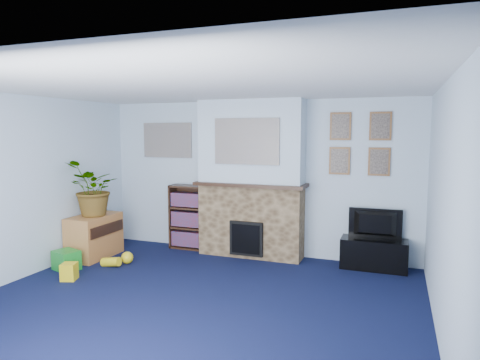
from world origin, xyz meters
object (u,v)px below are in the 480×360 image
at_px(television, 375,224).
at_px(bookshelf, 188,218).
at_px(sideboard, 94,234).
at_px(tv_stand, 374,253).

distance_m(television, bookshelf, 2.95).
distance_m(television, sideboard, 4.18).
distance_m(tv_stand, sideboard, 4.17).
bearing_deg(sideboard, tv_stand, 12.16).
height_order(bookshelf, sideboard, bookshelf).
height_order(television, bookshelf, bookshelf).
relative_size(tv_stand, bookshelf, 0.86).
bearing_deg(bookshelf, television, -1.10).
distance_m(tv_stand, television, 0.41).
relative_size(tv_stand, television, 1.24).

